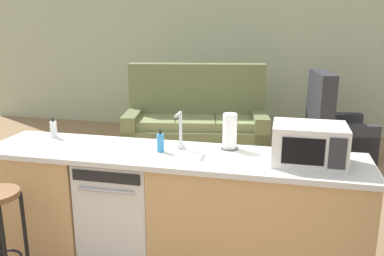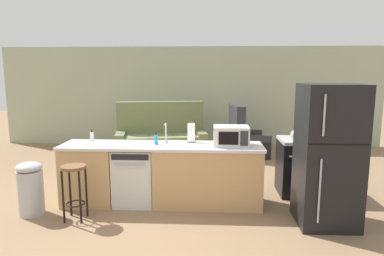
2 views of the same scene
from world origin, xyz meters
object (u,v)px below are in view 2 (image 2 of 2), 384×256
Objects in this scene: dishwasher at (135,176)px; couch at (161,140)px; refrigerator at (328,156)px; armchair at (245,141)px; soap_bottle at (156,139)px; trash_bin at (30,188)px; bar_stool at (74,181)px; kettle at (296,135)px; paper_towel_roll at (191,133)px; dish_soap_bottle at (92,137)px; microwave at (231,136)px; stove_range at (303,166)px.

dishwasher is 2.81m from couch.
armchair is (-0.69, 3.56, -0.55)m from refrigerator.
refrigerator reaches higher than couch.
soap_bottle reaches higher than trash_bin.
kettle is at bearing 18.62° from bar_stool.
armchair is (1.91, 3.01, -0.07)m from dishwasher.
paper_towel_roll is 1.63m from kettle.
dish_soap_bottle is 0.24× the size of trash_bin.
paper_towel_roll is 2.81m from couch.
paper_towel_roll is at bearing 157.03° from refrigerator.
microwave is 1.11m from kettle.
dishwasher is 0.47× the size of refrigerator.
couch is 1.94m from armchair.
refrigerator is 6.39× the size of paper_towel_roll.
couch is (0.65, 3.43, -0.14)m from bar_stool.
dish_soap_bottle reaches higher than stove_range.
bar_stool is 0.70m from trash_bin.
dishwasher is 1.05m from paper_towel_roll.
armchair is at bearing 6.02° from couch.
dish_soap_bottle is 1.11m from trash_bin.
stove_range is 0.42× the size of couch.
trash_bin is (-3.94, -1.04, -0.07)m from stove_range.
paper_towel_roll reaches higher than bar_stool.
stove_range reaches higher than dishwasher.
trash_bin is at bearing -169.95° from microwave.
dishwasher is 0.91m from dish_soap_bottle.
microwave is 2.44× the size of kettle.
paper_towel_roll is at bearing 28.93° from bar_stool.
paper_towel_roll reaches higher than dish_soap_bottle.
kettle is at bearing -142.84° from stove_range.
kettle is (1.03, 0.42, -0.05)m from microwave.
stove_range is 5.11× the size of dish_soap_bottle.
dishwasher is 2.70m from refrigerator.
dishwasher is at bearing -122.41° from armchair.
dishwasher is 0.70× the size of armchair.
refrigerator is at bearing -80.34° from kettle.
trash_bin is (-1.34, -0.49, -0.04)m from dishwasher.
soap_bottle is (-2.28, -0.54, 0.52)m from stove_range.
dish_soap_bottle is 0.86× the size of kettle.
stove_range is 3.47m from bar_stool.
stove_range is at bearing 11.01° from paper_towel_roll.
soap_bottle is (-2.28, 0.56, 0.07)m from refrigerator.
paper_towel_roll reaches higher than microwave.
refrigerator reaches higher than soap_bottle.
paper_towel_roll reaches higher than kettle.
microwave is at bearing -63.10° from couch.
armchair reaches higher than soap_bottle.
stove_range is 1.19m from refrigerator.
bar_stool is 0.35× the size of couch.
microwave is (-1.19, -0.55, 0.59)m from stove_range.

